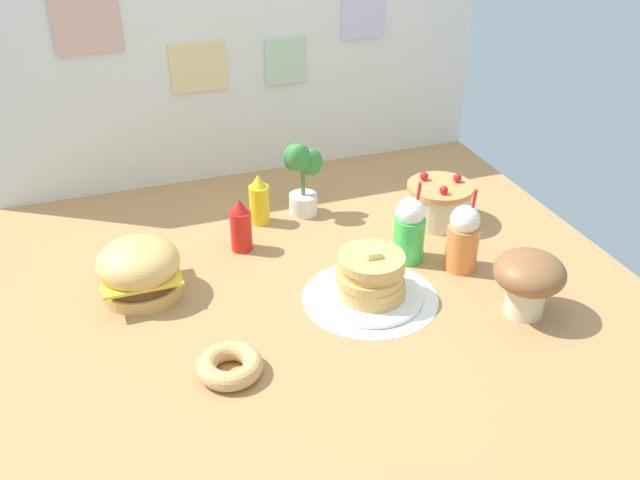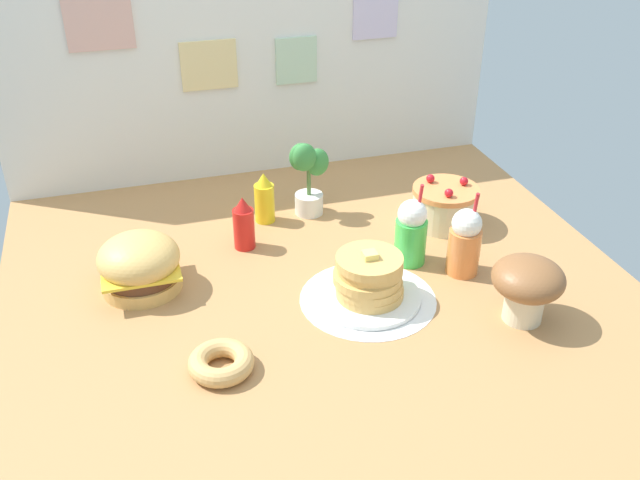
{
  "view_description": "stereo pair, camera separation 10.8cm",
  "coord_description": "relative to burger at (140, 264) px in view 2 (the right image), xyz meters",
  "views": [
    {
      "loc": [
        -0.69,
        -1.88,
        1.4
      ],
      "look_at": [
        0.02,
        0.11,
        0.14
      ],
      "focal_mm": 40.05,
      "sensor_mm": 36.0,
      "label": 1
    },
    {
      "loc": [
        -0.58,
        -1.91,
        1.4
      ],
      "look_at": [
        0.02,
        0.11,
        0.14
      ],
      "focal_mm": 40.05,
      "sensor_mm": 36.0,
      "label": 2
    }
  ],
  "objects": [
    {
      "name": "layer_cake",
      "position": [
        1.19,
        0.12,
        -0.01
      ],
      "size": [
        0.26,
        0.26,
        0.19
      ],
      "color": "beige",
      "rests_on": "ground_plane"
    },
    {
      "name": "back_wall",
      "position": [
        0.59,
        0.82,
        0.39
      ],
      "size": [
        2.15,
        0.04,
        0.96
      ],
      "color": "silver",
      "rests_on": "ground_plane"
    },
    {
      "name": "donut_pink_glaze",
      "position": [
        0.19,
        -0.5,
        -0.06
      ],
      "size": [
        0.19,
        0.19,
        0.06
      ],
      "color": "tan",
      "rests_on": "ground_plane"
    },
    {
      "name": "ground_plane",
      "position": [
        0.59,
        -0.21,
        -0.11
      ],
      "size": [
        2.15,
        2.07,
        0.02
      ],
      "primitive_type": "cube",
      "color": "#B27F4C"
    },
    {
      "name": "pancake_stack",
      "position": [
        0.72,
        -0.29,
        -0.02
      ],
      "size": [
        0.36,
        0.36,
        0.18
      ],
      "color": "white",
      "rests_on": "doily_mat"
    },
    {
      "name": "mushroom_stool",
      "position": [
        1.16,
        -0.53,
        0.04
      ],
      "size": [
        0.23,
        0.23,
        0.22
      ],
      "color": "beige",
      "rests_on": "ground_plane"
    },
    {
      "name": "cream_soda_cup",
      "position": [
        0.95,
        -0.11,
        0.03
      ],
      "size": [
        0.12,
        0.12,
        0.31
      ],
      "color": "green",
      "rests_on": "ground_plane"
    },
    {
      "name": "mustard_bottle",
      "position": [
        0.51,
        0.34,
        0.0
      ],
      "size": [
        0.08,
        0.08,
        0.21
      ],
      "color": "yellow",
      "rests_on": "ground_plane"
    },
    {
      "name": "potted_plant",
      "position": [
        0.7,
        0.36,
        0.08
      ],
      "size": [
        0.16,
        0.12,
        0.32
      ],
      "color": "white",
      "rests_on": "ground_plane"
    },
    {
      "name": "burger",
      "position": [
        0.0,
        0.0,
        0.0
      ],
      "size": [
        0.28,
        0.28,
        0.2
      ],
      "color": "#DBA859",
      "rests_on": "ground_plane"
    },
    {
      "name": "orange_float_cup",
      "position": [
        1.1,
        -0.22,
        0.03
      ],
      "size": [
        0.12,
        0.12,
        0.31
      ],
      "color": "orange",
      "rests_on": "ground_plane"
    },
    {
      "name": "doily_mat",
      "position": [
        0.72,
        -0.29,
        -0.09
      ],
      "size": [
        0.46,
        0.46,
        0.0
      ],
      "primitive_type": "cylinder",
      "color": "white",
      "rests_on": "ground_plane"
    },
    {
      "name": "ketchup_bottle",
      "position": [
        0.39,
        0.17,
        0.0
      ],
      "size": [
        0.08,
        0.08,
        0.21
      ],
      "color": "red",
      "rests_on": "ground_plane"
    }
  ]
}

